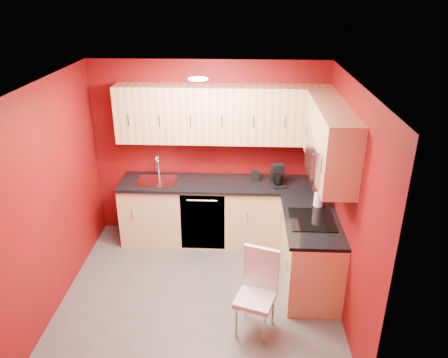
# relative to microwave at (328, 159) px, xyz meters

# --- Properties ---
(floor) EXTENTS (3.20, 3.20, 0.00)m
(floor) POSITION_rel_microwave_xyz_m (-1.39, -0.20, -1.66)
(floor) COLOR #504E4B
(floor) RESTS_ON ground
(ceiling) EXTENTS (3.20, 3.20, 0.00)m
(ceiling) POSITION_rel_microwave_xyz_m (-1.39, -0.20, 0.84)
(ceiling) COLOR white
(ceiling) RESTS_ON wall_back
(wall_back) EXTENTS (3.20, 0.00, 3.20)m
(wall_back) POSITION_rel_microwave_xyz_m (-1.39, 1.30, -0.41)
(wall_back) COLOR maroon
(wall_back) RESTS_ON floor
(wall_front) EXTENTS (3.20, 0.00, 3.20)m
(wall_front) POSITION_rel_microwave_xyz_m (-1.39, -1.70, -0.41)
(wall_front) COLOR maroon
(wall_front) RESTS_ON floor
(wall_left) EXTENTS (0.00, 3.00, 3.00)m
(wall_left) POSITION_rel_microwave_xyz_m (-2.99, -0.20, -0.41)
(wall_left) COLOR maroon
(wall_left) RESTS_ON floor
(wall_right) EXTENTS (0.00, 3.00, 3.00)m
(wall_right) POSITION_rel_microwave_xyz_m (0.21, -0.20, -0.41)
(wall_right) COLOR maroon
(wall_right) RESTS_ON floor
(base_cabinets_back) EXTENTS (2.80, 0.60, 0.87)m
(base_cabinets_back) POSITION_rel_microwave_xyz_m (-1.19, 1.00, -1.22)
(base_cabinets_back) COLOR #DFC47F
(base_cabinets_back) RESTS_ON floor
(base_cabinets_right) EXTENTS (0.60, 1.30, 0.87)m
(base_cabinets_right) POSITION_rel_microwave_xyz_m (-0.09, 0.05, -1.22)
(base_cabinets_right) COLOR #DFC47F
(base_cabinets_right) RESTS_ON floor
(countertop_back) EXTENTS (2.80, 0.63, 0.04)m
(countertop_back) POSITION_rel_microwave_xyz_m (-1.19, 0.99, -0.77)
(countertop_back) COLOR black
(countertop_back) RESTS_ON base_cabinets_back
(countertop_right) EXTENTS (0.63, 1.27, 0.04)m
(countertop_right) POSITION_rel_microwave_xyz_m (-0.11, 0.04, -0.77)
(countertop_right) COLOR black
(countertop_right) RESTS_ON base_cabinets_right
(upper_cabinets_back) EXTENTS (2.80, 0.35, 0.75)m
(upper_cabinets_back) POSITION_rel_microwave_xyz_m (-1.19, 1.13, 0.17)
(upper_cabinets_back) COLOR #E5B381
(upper_cabinets_back) RESTS_ON wall_back
(upper_cabinets_right) EXTENTS (0.35, 1.55, 0.75)m
(upper_cabinets_right) POSITION_rel_microwave_xyz_m (0.03, 0.24, 0.23)
(upper_cabinets_right) COLOR #E5B381
(upper_cabinets_right) RESTS_ON wall_right
(microwave) EXTENTS (0.42, 0.76, 0.42)m
(microwave) POSITION_rel_microwave_xyz_m (0.00, 0.00, 0.00)
(microwave) COLOR silver
(microwave) RESTS_ON upper_cabinets_right
(cooktop) EXTENTS (0.50, 0.55, 0.01)m
(cooktop) POSITION_rel_microwave_xyz_m (-0.11, 0.00, -0.74)
(cooktop) COLOR black
(cooktop) RESTS_ON countertop_right
(sink) EXTENTS (0.52, 0.42, 0.35)m
(sink) POSITION_rel_microwave_xyz_m (-2.09, 1.00, -0.72)
(sink) COLOR silver
(sink) RESTS_ON countertop_back
(dishwasher_front) EXTENTS (0.60, 0.02, 0.82)m
(dishwasher_front) POSITION_rel_microwave_xyz_m (-1.44, 0.71, -1.22)
(dishwasher_front) COLOR black
(dishwasher_front) RESTS_ON base_cabinets_back
(downlight) EXTENTS (0.20, 0.20, 0.01)m
(downlight) POSITION_rel_microwave_xyz_m (-1.39, 0.10, 0.82)
(downlight) COLOR white
(downlight) RESTS_ON ceiling
(coffee_maker) EXTENTS (0.22, 0.26, 0.28)m
(coffee_maker) POSITION_rel_microwave_xyz_m (-0.44, 0.92, -0.61)
(coffee_maker) COLOR black
(coffee_maker) RESTS_ON countertop_back
(napkin_holder) EXTENTS (0.13, 0.13, 0.13)m
(napkin_holder) POSITION_rel_microwave_xyz_m (-0.74, 1.09, -0.69)
(napkin_holder) COLOR black
(napkin_holder) RESTS_ON countertop_back
(paper_towel) EXTENTS (0.18, 0.18, 0.26)m
(paper_towel) POSITION_rel_microwave_xyz_m (0.01, 0.35, -0.62)
(paper_towel) COLOR white
(paper_towel) RESTS_ON countertop_right
(dining_chair) EXTENTS (0.48, 0.49, 0.93)m
(dining_chair) POSITION_rel_microwave_xyz_m (-0.76, -0.80, -1.19)
(dining_chair) COLOR silver
(dining_chair) RESTS_ON floor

